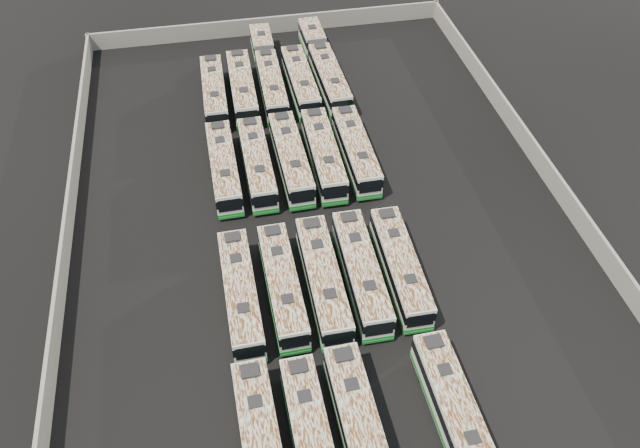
{
  "coord_description": "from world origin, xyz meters",
  "views": [
    {
      "loc": [
        -7.94,
        -37.75,
        40.23
      ],
      "look_at": [
        -0.6,
        -0.55,
        1.6
      ],
      "focal_mm": 35.0,
      "sensor_mm": 36.0,
      "label": 1
    }
  ],
  "objects_px": {
    "bus_midback_far_left": "(224,167)",
    "bus_back_far_left": "(214,92)",
    "bus_midfront_far_right": "(400,266)",
    "bus_back_center": "(268,71)",
    "bus_midback_right": "(323,154)",
    "bus_midfront_right": "(361,272)",
    "bus_front_far_left": "(262,448)",
    "bus_midback_far_right": "(356,150)",
    "bus_midfront_left": "(283,285)",
    "bus_midback_center": "(291,158)",
    "bus_back_far_right": "(324,65)",
    "bus_midfront_far_left": "(241,293)",
    "bus_front_center": "(360,429)",
    "bus_midfront_center": "(323,280)",
    "bus_front_left": "(312,441)",
    "bus_back_right": "(301,82)",
    "bus_back_left": "(242,88)",
    "bus_midback_left": "(257,163)"
  },
  "relations": [
    {
      "from": "bus_midfront_center",
      "to": "bus_midback_far_right",
      "type": "bearing_deg",
      "value": 67.74
    },
    {
      "from": "bus_midback_far_left",
      "to": "bus_back_far_left",
      "type": "relative_size",
      "value": 1.01
    },
    {
      "from": "bus_front_left",
      "to": "bus_back_left",
      "type": "height_order",
      "value": "bus_back_left"
    },
    {
      "from": "bus_back_center",
      "to": "bus_midfront_right",
      "type": "bearing_deg",
      "value": -83.21
    },
    {
      "from": "bus_midback_right",
      "to": "bus_midfront_right",
      "type": "bearing_deg",
      "value": -89.18
    },
    {
      "from": "bus_midback_center",
      "to": "bus_back_left",
      "type": "relative_size",
      "value": 1.0
    },
    {
      "from": "bus_back_right",
      "to": "bus_front_center",
      "type": "bearing_deg",
      "value": -95.37
    },
    {
      "from": "bus_midfront_far_left",
      "to": "bus_midfront_right",
      "type": "height_order",
      "value": "bus_midfront_right"
    },
    {
      "from": "bus_midback_right",
      "to": "bus_back_far_left",
      "type": "height_order",
      "value": "bus_midback_right"
    },
    {
      "from": "bus_midfront_center",
      "to": "bus_back_far_right",
      "type": "height_order",
      "value": "bus_midfront_center"
    },
    {
      "from": "bus_midfront_left",
      "to": "bus_back_center",
      "type": "bearing_deg",
      "value": 83.43
    },
    {
      "from": "bus_midfront_left",
      "to": "bus_back_left",
      "type": "height_order",
      "value": "bus_back_left"
    },
    {
      "from": "bus_midfront_left",
      "to": "bus_midfront_center",
      "type": "bearing_deg",
      "value": -2.96
    },
    {
      "from": "bus_midfront_right",
      "to": "bus_back_left",
      "type": "height_order",
      "value": "bus_back_left"
    },
    {
      "from": "bus_midfront_far_right",
      "to": "bus_midback_left",
      "type": "height_order",
      "value": "bus_midback_left"
    },
    {
      "from": "bus_midfront_left",
      "to": "bus_midfront_far_right",
      "type": "xyz_separation_m",
      "value": [
        9.7,
        0.08,
        0.01
      ]
    },
    {
      "from": "bus_midfront_center",
      "to": "bus_midfront_right",
      "type": "height_order",
      "value": "bus_midfront_center"
    },
    {
      "from": "bus_front_far_left",
      "to": "bus_midback_far_right",
      "type": "distance_m",
      "value": 31.13
    },
    {
      "from": "bus_back_left",
      "to": "bus_midfront_center",
      "type": "bearing_deg",
      "value": -82.51
    },
    {
      "from": "bus_midfront_left",
      "to": "bus_midfront_far_right",
      "type": "distance_m",
      "value": 9.7
    },
    {
      "from": "bus_midfront_center",
      "to": "bus_midback_right",
      "type": "height_order",
      "value": "same"
    },
    {
      "from": "bus_back_far_right",
      "to": "bus_front_far_left",
      "type": "bearing_deg",
      "value": -107.52
    },
    {
      "from": "bus_midfront_right",
      "to": "bus_midback_right",
      "type": "distance_m",
      "value": 15.24
    },
    {
      "from": "bus_back_left",
      "to": "bus_midback_right",
      "type": "bearing_deg",
      "value": -62.81
    },
    {
      "from": "bus_midback_center",
      "to": "bus_back_right",
      "type": "distance_m",
      "value": 13.49
    },
    {
      "from": "bus_midback_right",
      "to": "bus_back_far_right",
      "type": "xyz_separation_m",
      "value": [
        3.25,
        16.04,
        -0.04
      ]
    },
    {
      "from": "bus_front_center",
      "to": "bus_midfront_far_right",
      "type": "relative_size",
      "value": 1.02
    },
    {
      "from": "bus_midfront_far_left",
      "to": "bus_front_center",
      "type": "bearing_deg",
      "value": -63.73
    },
    {
      "from": "bus_back_far_right",
      "to": "bus_front_left",
      "type": "bearing_deg",
      "value": -103.58
    },
    {
      "from": "bus_midfront_far_right",
      "to": "bus_back_center",
      "type": "xyz_separation_m",
      "value": [
        -6.55,
        31.18,
        -0.01
      ]
    },
    {
      "from": "bus_midback_far_left",
      "to": "bus_front_center",
      "type": "bearing_deg",
      "value": -77.83
    },
    {
      "from": "bus_midfront_far_right",
      "to": "bus_midback_far_left",
      "type": "height_order",
      "value": "bus_midback_far_left"
    },
    {
      "from": "bus_midfront_far_left",
      "to": "bus_back_far_left",
      "type": "height_order",
      "value": "bus_midfront_far_left"
    },
    {
      "from": "bus_front_left",
      "to": "bus_midback_far_right",
      "type": "distance_m",
      "value": 30.06
    },
    {
      "from": "bus_midfront_far_right",
      "to": "bus_back_far_right",
      "type": "distance_m",
      "value": 31.26
    },
    {
      "from": "bus_midfront_left",
      "to": "bus_midback_center",
      "type": "xyz_separation_m",
      "value": [
        3.18,
        15.31,
        0.07
      ]
    },
    {
      "from": "bus_midback_right",
      "to": "bus_midback_far_right",
      "type": "height_order",
      "value": "bus_midback_right"
    },
    {
      "from": "bus_midfront_center",
      "to": "bus_back_left",
      "type": "relative_size",
      "value": 1.0
    },
    {
      "from": "bus_front_center",
      "to": "bus_midback_far_left",
      "type": "bearing_deg",
      "value": 101.9
    },
    {
      "from": "bus_front_center",
      "to": "bus_midback_right",
      "type": "bearing_deg",
      "value": 82.5
    },
    {
      "from": "bus_front_center",
      "to": "bus_midfront_center",
      "type": "xyz_separation_m",
      "value": [
        0.1,
        12.83,
        0.03
      ]
    },
    {
      "from": "bus_midfront_far_right",
      "to": "bus_back_center",
      "type": "height_order",
      "value": "bus_midfront_far_right"
    },
    {
      "from": "bus_midback_far_left",
      "to": "bus_midback_left",
      "type": "distance_m",
      "value": 3.18
    },
    {
      "from": "bus_midfront_left",
      "to": "bus_back_right",
      "type": "bearing_deg",
      "value": 76.49
    },
    {
      "from": "bus_midfront_far_right",
      "to": "bus_back_far_left",
      "type": "distance_m",
      "value": 30.99
    },
    {
      "from": "bus_front_far_left",
      "to": "bus_midfront_center",
      "type": "distance_m",
      "value": 14.43
    },
    {
      "from": "bus_midfront_center",
      "to": "bus_back_far_left",
      "type": "relative_size",
      "value": 1.04
    },
    {
      "from": "bus_front_center",
      "to": "bus_back_center",
      "type": "bearing_deg",
      "value": 89.01
    },
    {
      "from": "bus_front_left",
      "to": "bus_back_left",
      "type": "relative_size",
      "value": 0.96
    },
    {
      "from": "bus_front_far_left",
      "to": "bus_midfront_right",
      "type": "height_order",
      "value": "bus_midfront_right"
    }
  ]
}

